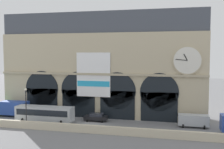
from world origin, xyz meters
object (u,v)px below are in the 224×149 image
at_px(box_truck_west, 11,108).
at_px(van_east, 193,120).
at_px(car_center, 96,117).
at_px(street_lamp_quayside, 26,102).
at_px(bus_midwest, 45,113).

height_order(box_truck_west, van_east, box_truck_west).
xyz_separation_m(car_center, street_lamp_quayside, (-10.76, -6.75, 3.61)).
height_order(car_center, street_lamp_quayside, street_lamp_quayside).
relative_size(bus_midwest, car_center, 2.50).
height_order(box_truck_west, bus_midwest, box_truck_west).
xyz_separation_m(bus_midwest, car_center, (8.98, 3.38, -0.98)).
bearing_deg(van_east, car_center, 179.65).
bearing_deg(box_truck_west, van_east, -0.12).
height_order(van_east, street_lamp_quayside, street_lamp_quayside).
height_order(box_truck_west, car_center, box_truck_west).
bearing_deg(box_truck_west, car_center, 0.09).
relative_size(car_center, van_east, 0.85).
bearing_deg(street_lamp_quayside, box_truck_west, 138.10).
distance_m(bus_midwest, street_lamp_quayside, 4.63).
bearing_deg(box_truck_west, street_lamp_quayside, -41.90).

